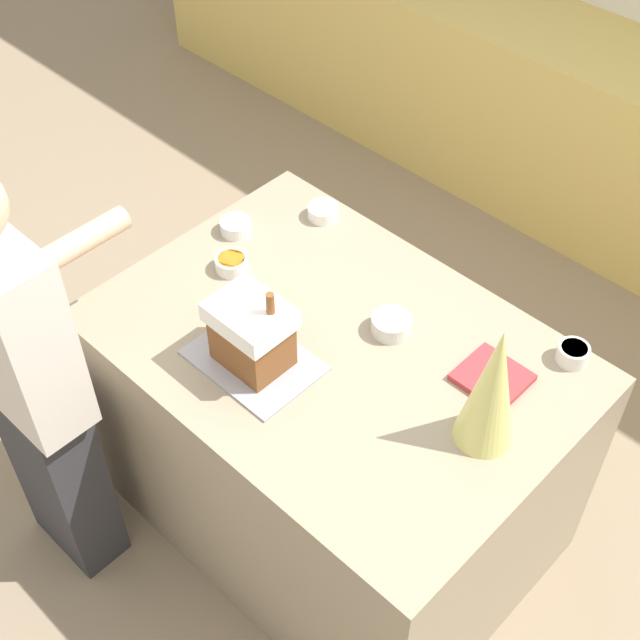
{
  "coord_description": "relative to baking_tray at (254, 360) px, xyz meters",
  "views": [
    {
      "loc": [
        1.18,
        -1.29,
        2.82
      ],
      "look_at": [
        -0.06,
        0.0,
        0.96
      ],
      "focal_mm": 50.0,
      "sensor_mm": 36.0,
      "label": 1
    }
  ],
  "objects": [
    {
      "name": "ground_plane",
      "position": [
        0.13,
        0.21,
        -0.9
      ],
      "size": [
        12.0,
        12.0,
        0.0
      ],
      "primitive_type": "plane",
      "color": "gray"
    },
    {
      "name": "kitchen_island",
      "position": [
        0.13,
        0.21,
        -0.45
      ],
      "size": [
        1.4,
        0.99,
        0.9
      ],
      "color": "gray",
      "rests_on": "ground_plane"
    },
    {
      "name": "baking_tray",
      "position": [
        0.0,
        0.0,
        0.0
      ],
      "size": [
        0.36,
        0.26,
        0.01
      ],
      "color": "#9E9EA8",
      "rests_on": "kitchen_island"
    },
    {
      "name": "gingerbread_house",
      "position": [
        0.0,
        0.0,
        0.12
      ],
      "size": [
        0.22,
        0.18,
        0.28
      ],
      "color": "brown",
      "rests_on": "baking_tray"
    },
    {
      "name": "decorative_tree",
      "position": [
        0.63,
        0.24,
        0.2
      ],
      "size": [
        0.16,
        0.16,
        0.4
      ],
      "color": "#DBD675",
      "rests_on": "kitchen_island"
    },
    {
      "name": "candy_bowl_near_tray_left",
      "position": [
        -0.3,
        0.61,
        0.02
      ],
      "size": [
        0.1,
        0.1,
        0.04
      ],
      "color": "white",
      "rests_on": "kitchen_island"
    },
    {
      "name": "candy_bowl_far_left",
      "position": [
        -0.46,
        0.35,
        0.02
      ],
      "size": [
        0.1,
        0.1,
        0.05
      ],
      "color": "silver",
      "rests_on": "kitchen_island"
    },
    {
      "name": "candy_bowl_beside_tree",
      "position": [
        0.65,
        0.64,
        0.03
      ],
      "size": [
        0.09,
        0.09,
        0.05
      ],
      "color": "white",
      "rests_on": "kitchen_island"
    },
    {
      "name": "candy_bowl_near_tray_right",
      "position": [
        -0.33,
        0.22,
        0.02
      ],
      "size": [
        0.1,
        0.1,
        0.05
      ],
      "color": "white",
      "rests_on": "kitchen_island"
    },
    {
      "name": "candy_bowl_center_rear",
      "position": [
        0.2,
        0.36,
        0.03
      ],
      "size": [
        0.12,
        0.12,
        0.05
      ],
      "color": "silver",
      "rests_on": "kitchen_island"
    },
    {
      "name": "cookbook",
      "position": [
        0.53,
        0.42,
        0.01
      ],
      "size": [
        0.18,
        0.17,
        0.02
      ],
      "color": "#B23338",
      "rests_on": "kitchen_island"
    },
    {
      "name": "person",
      "position": [
        -0.45,
        -0.47,
        -0.08
      ],
      "size": [
        0.42,
        0.52,
        1.59
      ],
      "color": "#333338",
      "rests_on": "ground_plane"
    }
  ]
}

